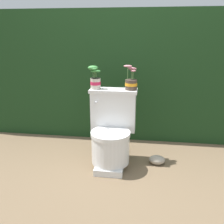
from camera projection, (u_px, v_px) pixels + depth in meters
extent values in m
plane|color=brown|center=(120.00, 170.00, 2.35)|extent=(12.00, 12.00, 0.00)
cube|color=#193819|center=(130.00, 74.00, 3.13)|extent=(4.13, 0.72, 1.48)
cube|color=silver|center=(111.00, 164.00, 2.38)|extent=(0.26, 0.37, 0.06)
cylinder|color=silver|center=(111.00, 149.00, 2.33)|extent=(0.35, 0.35, 0.27)
cylinder|color=silver|center=(110.00, 134.00, 2.29)|extent=(0.37, 0.37, 0.04)
cube|color=silver|center=(113.00, 111.00, 2.43)|extent=(0.43, 0.16, 0.38)
cube|color=silver|center=(113.00, 91.00, 2.37)|extent=(0.45, 0.18, 0.03)
cylinder|color=silver|center=(96.00, 102.00, 2.32)|extent=(0.02, 0.05, 0.02)
cylinder|color=beige|center=(96.00, 84.00, 2.36)|extent=(0.10, 0.10, 0.10)
cylinder|color=#D1234C|center=(96.00, 83.00, 2.36)|extent=(0.10, 0.10, 0.03)
cylinder|color=#332319|center=(95.00, 79.00, 2.35)|extent=(0.09, 0.09, 0.01)
cylinder|color=#4C753D|center=(96.00, 75.00, 2.33)|extent=(0.01, 0.01, 0.06)
ellipsoid|color=#387F38|center=(96.00, 71.00, 2.32)|extent=(0.06, 0.04, 0.02)
cylinder|color=#4C753D|center=(96.00, 75.00, 2.35)|extent=(0.01, 0.01, 0.06)
ellipsoid|color=#387F38|center=(96.00, 71.00, 2.34)|extent=(0.10, 0.07, 0.03)
cylinder|color=#4C753D|center=(93.00, 74.00, 2.35)|extent=(0.01, 0.01, 0.08)
ellipsoid|color=#387F38|center=(93.00, 68.00, 2.33)|extent=(0.10, 0.07, 0.04)
cylinder|color=#4C753D|center=(94.00, 74.00, 2.33)|extent=(0.01, 0.01, 0.08)
ellipsoid|color=#387F38|center=(94.00, 69.00, 2.31)|extent=(0.05, 0.04, 0.02)
cylinder|color=#47382D|center=(131.00, 85.00, 2.33)|extent=(0.11, 0.11, 0.09)
cylinder|color=orange|center=(131.00, 84.00, 2.33)|extent=(0.11, 0.11, 0.03)
cylinder|color=#332319|center=(131.00, 80.00, 2.32)|extent=(0.10, 0.10, 0.01)
cylinder|color=#4C753D|center=(132.00, 74.00, 2.34)|extent=(0.01, 0.01, 0.09)
ellipsoid|color=#B26B75|center=(132.00, 68.00, 2.32)|extent=(0.07, 0.05, 0.02)
cylinder|color=#4C753D|center=(133.00, 76.00, 2.30)|extent=(0.01, 0.01, 0.08)
ellipsoid|color=#B26B75|center=(133.00, 71.00, 2.29)|extent=(0.05, 0.04, 0.02)
cylinder|color=#4C753D|center=(132.00, 74.00, 2.35)|extent=(0.01, 0.01, 0.09)
ellipsoid|color=#B26B75|center=(133.00, 69.00, 2.33)|extent=(0.07, 0.05, 0.02)
cylinder|color=#4C753D|center=(128.00, 73.00, 2.31)|extent=(0.01, 0.01, 0.12)
ellipsoid|color=#B26B75|center=(128.00, 66.00, 2.29)|extent=(0.08, 0.06, 0.02)
ellipsoid|color=#9E9384|center=(157.00, 160.00, 2.44)|extent=(0.15, 0.12, 0.09)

